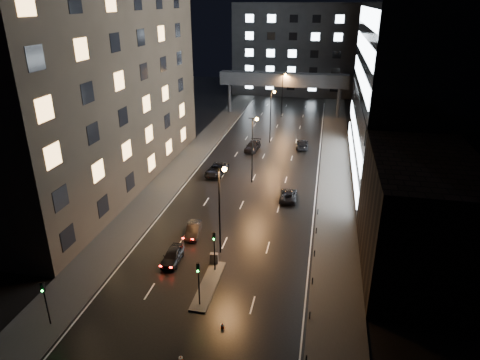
{
  "coord_description": "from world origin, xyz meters",
  "views": [
    {
      "loc": [
        10.15,
        -31.06,
        25.72
      ],
      "look_at": [
        -0.07,
        19.24,
        4.0
      ],
      "focal_mm": 32.0,
      "sensor_mm": 36.0,
      "label": 1
    }
  ],
  "objects_px": {
    "car_away_b": "(193,230)",
    "utility_cabinet": "(214,258)",
    "car_away_d": "(253,146)",
    "car_toward_b": "(302,144)",
    "car_toward_a": "(288,195)",
    "car_away_a": "(173,256)",
    "car_away_c": "(217,170)"
  },
  "relations": [
    {
      "from": "car_away_a",
      "to": "car_away_b",
      "type": "distance_m",
      "value": 5.76
    },
    {
      "from": "car_away_c",
      "to": "car_toward_b",
      "type": "distance_m",
      "value": 20.24
    },
    {
      "from": "car_away_a",
      "to": "car_toward_a",
      "type": "xyz_separation_m",
      "value": [
        10.55,
        17.73,
        -0.05
      ]
    },
    {
      "from": "car_away_b",
      "to": "car_away_d",
      "type": "bearing_deg",
      "value": 79.37
    },
    {
      "from": "car_away_c",
      "to": "car_toward_b",
      "type": "height_order",
      "value": "car_away_c"
    },
    {
      "from": "car_away_c",
      "to": "car_away_a",
      "type": "bearing_deg",
      "value": -81.56
    },
    {
      "from": "car_away_b",
      "to": "utility_cabinet",
      "type": "xyz_separation_m",
      "value": [
        3.93,
        -5.31,
        0.03
      ]
    },
    {
      "from": "car_away_a",
      "to": "car_away_d",
      "type": "xyz_separation_m",
      "value": [
        2.03,
        37.6,
        0.05
      ]
    },
    {
      "from": "car_away_c",
      "to": "car_away_d",
      "type": "bearing_deg",
      "value": 79.36
    },
    {
      "from": "car_away_d",
      "to": "car_toward_a",
      "type": "xyz_separation_m",
      "value": [
        8.52,
        -19.87,
        -0.1
      ]
    },
    {
      "from": "car_away_a",
      "to": "utility_cabinet",
      "type": "bearing_deg",
      "value": 3.51
    },
    {
      "from": "car_away_d",
      "to": "car_toward_a",
      "type": "height_order",
      "value": "car_away_d"
    },
    {
      "from": "car_away_d",
      "to": "utility_cabinet",
      "type": "distance_m",
      "value": 37.24
    },
    {
      "from": "car_away_b",
      "to": "utility_cabinet",
      "type": "height_order",
      "value": "car_away_b"
    },
    {
      "from": "car_toward_b",
      "to": "car_away_c",
      "type": "bearing_deg",
      "value": 48.78
    },
    {
      "from": "car_away_b",
      "to": "utility_cabinet",
      "type": "relative_size",
      "value": 3.7
    },
    {
      "from": "car_away_a",
      "to": "car_toward_b",
      "type": "relative_size",
      "value": 0.8
    },
    {
      "from": "utility_cabinet",
      "to": "car_away_c",
      "type": "bearing_deg",
      "value": 96.68
    },
    {
      "from": "car_away_c",
      "to": "utility_cabinet",
      "type": "height_order",
      "value": "car_away_c"
    },
    {
      "from": "car_away_b",
      "to": "car_toward_b",
      "type": "bearing_deg",
      "value": 65.58
    },
    {
      "from": "car_toward_a",
      "to": "car_away_c",
      "type": "bearing_deg",
      "value": -31.92
    },
    {
      "from": "utility_cabinet",
      "to": "car_toward_a",
      "type": "bearing_deg",
      "value": 63.37
    },
    {
      "from": "car_away_a",
      "to": "utility_cabinet",
      "type": "relative_size",
      "value": 3.81
    },
    {
      "from": "car_toward_b",
      "to": "utility_cabinet",
      "type": "distance_m",
      "value": 40.78
    },
    {
      "from": "car_toward_a",
      "to": "utility_cabinet",
      "type": "bearing_deg",
      "value": 68.61
    },
    {
      "from": "car_toward_a",
      "to": "car_away_a",
      "type": "bearing_deg",
      "value": 57.39
    },
    {
      "from": "car_away_a",
      "to": "car_away_b",
      "type": "xyz_separation_m",
      "value": [
        0.48,
        5.74,
        -0.04
      ]
    },
    {
      "from": "car_away_c",
      "to": "car_toward_a",
      "type": "bearing_deg",
      "value": -25.19
    },
    {
      "from": "car_away_a",
      "to": "car_away_b",
      "type": "relative_size",
      "value": 1.03
    },
    {
      "from": "car_away_b",
      "to": "car_away_a",
      "type": "bearing_deg",
      "value": -102.66
    },
    {
      "from": "car_toward_a",
      "to": "car_toward_b",
      "type": "relative_size",
      "value": 0.91
    },
    {
      "from": "car_away_d",
      "to": "car_toward_b",
      "type": "distance_m",
      "value": 9.38
    }
  ]
}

